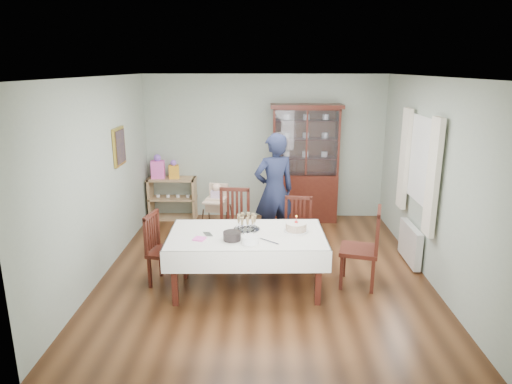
{
  "coord_description": "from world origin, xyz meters",
  "views": [
    {
      "loc": [
        -0.01,
        -6.04,
        2.83
      ],
      "look_at": [
        -0.12,
        0.2,
        1.11
      ],
      "focal_mm": 32.0,
      "sensor_mm": 36.0,
      "label": 1
    }
  ],
  "objects_px": {
    "woman": "(274,191)",
    "birthday_cake": "(296,227)",
    "chair_far_right": "(297,242)",
    "chair_end_right": "(360,263)",
    "dining_table": "(247,261)",
    "gift_bag_orange": "(174,170)",
    "high_chair": "(217,218)",
    "gift_bag_pink": "(158,168)",
    "sideboard": "(173,198)",
    "china_cabinet": "(305,162)",
    "champagne_tray": "(247,225)",
    "chair_far_left": "(233,239)",
    "chair_end_left": "(166,263)"
  },
  "relations": [
    {
      "from": "dining_table",
      "to": "gift_bag_pink",
      "type": "distance_m",
      "value": 3.38
    },
    {
      "from": "gift_bag_orange",
      "to": "chair_far_left",
      "type": "bearing_deg",
      "value": -56.78
    },
    {
      "from": "high_chair",
      "to": "gift_bag_pink",
      "type": "xyz_separation_m",
      "value": [
        -1.21,
        1.06,
        0.62
      ]
    },
    {
      "from": "chair_far_left",
      "to": "chair_end_left",
      "type": "relative_size",
      "value": 1.09
    },
    {
      "from": "chair_far_right",
      "to": "champagne_tray",
      "type": "bearing_deg",
      "value": -127.22
    },
    {
      "from": "sideboard",
      "to": "gift_bag_orange",
      "type": "bearing_deg",
      "value": -21.63
    },
    {
      "from": "chair_far_right",
      "to": "champagne_tray",
      "type": "xyz_separation_m",
      "value": [
        -0.73,
        -0.78,
        0.55
      ]
    },
    {
      "from": "dining_table",
      "to": "high_chair",
      "type": "height_order",
      "value": "high_chair"
    },
    {
      "from": "chair_end_right",
      "to": "high_chair",
      "type": "xyz_separation_m",
      "value": [
        -2.06,
        1.64,
        0.06
      ]
    },
    {
      "from": "chair_end_left",
      "to": "gift_bag_pink",
      "type": "bearing_deg",
      "value": 25.35
    },
    {
      "from": "champagne_tray",
      "to": "gift_bag_orange",
      "type": "relative_size",
      "value": 1.0
    },
    {
      "from": "chair_far_right",
      "to": "chair_end_right",
      "type": "xyz_separation_m",
      "value": [
        0.78,
        -0.79,
        0.04
      ]
    },
    {
      "from": "chair_end_left",
      "to": "chair_end_right",
      "type": "distance_m",
      "value": 2.58
    },
    {
      "from": "china_cabinet",
      "to": "woman",
      "type": "bearing_deg",
      "value": -114.09
    },
    {
      "from": "china_cabinet",
      "to": "gift_bag_orange",
      "type": "xyz_separation_m",
      "value": [
        -2.45,
        0.0,
        -0.17
      ]
    },
    {
      "from": "high_chair",
      "to": "birthday_cake",
      "type": "xyz_separation_m",
      "value": [
        1.2,
        -1.66,
        0.44
      ]
    },
    {
      "from": "sideboard",
      "to": "high_chair",
      "type": "height_order",
      "value": "high_chair"
    },
    {
      "from": "chair_far_right",
      "to": "woman",
      "type": "bearing_deg",
      "value": 126.31
    },
    {
      "from": "chair_end_right",
      "to": "woman",
      "type": "height_order",
      "value": "woman"
    },
    {
      "from": "sideboard",
      "to": "chair_far_left",
      "type": "bearing_deg",
      "value": -56.0
    },
    {
      "from": "china_cabinet",
      "to": "chair_far_left",
      "type": "height_order",
      "value": "china_cabinet"
    },
    {
      "from": "chair_end_right",
      "to": "gift_bag_pink",
      "type": "relative_size",
      "value": 2.37
    },
    {
      "from": "chair_end_left",
      "to": "high_chair",
      "type": "height_order",
      "value": "high_chair"
    },
    {
      "from": "chair_far_right",
      "to": "high_chair",
      "type": "xyz_separation_m",
      "value": [
        -1.28,
        0.85,
        0.1
      ]
    },
    {
      "from": "chair_end_right",
      "to": "woman",
      "type": "distance_m",
      "value": 1.87
    },
    {
      "from": "china_cabinet",
      "to": "sideboard",
      "type": "distance_m",
      "value": 2.6
    },
    {
      "from": "dining_table",
      "to": "gift_bag_pink",
      "type": "relative_size",
      "value": 4.47
    },
    {
      "from": "chair_end_right",
      "to": "woman",
      "type": "bearing_deg",
      "value": -125.94
    },
    {
      "from": "chair_far_left",
      "to": "birthday_cake",
      "type": "relative_size",
      "value": 3.37
    },
    {
      "from": "sideboard",
      "to": "woman",
      "type": "relative_size",
      "value": 0.49
    },
    {
      "from": "chair_end_right",
      "to": "high_chair",
      "type": "bearing_deg",
      "value": -113.6
    },
    {
      "from": "sideboard",
      "to": "chair_end_left",
      "type": "xyz_separation_m",
      "value": [
        0.44,
        -2.71,
        -0.11
      ]
    },
    {
      "from": "woman",
      "to": "champagne_tray",
      "type": "height_order",
      "value": "woman"
    },
    {
      "from": "birthday_cake",
      "to": "china_cabinet",
      "type": "bearing_deg",
      "value": 82.89
    },
    {
      "from": "chair_far_left",
      "to": "chair_far_right",
      "type": "distance_m",
      "value": 0.96
    },
    {
      "from": "dining_table",
      "to": "birthday_cake",
      "type": "height_order",
      "value": "birthday_cake"
    },
    {
      "from": "woman",
      "to": "birthday_cake",
      "type": "bearing_deg",
      "value": 78.62
    },
    {
      "from": "chair_end_right",
      "to": "high_chair",
      "type": "height_order",
      "value": "chair_end_right"
    },
    {
      "from": "woman",
      "to": "birthday_cake",
      "type": "xyz_separation_m",
      "value": [
        0.26,
        -1.39,
        -0.11
      ]
    },
    {
      "from": "gift_bag_orange",
      "to": "woman",
      "type": "bearing_deg",
      "value": -35.72
    },
    {
      "from": "chair_end_left",
      "to": "gift_bag_orange",
      "type": "bearing_deg",
      "value": 19.29
    },
    {
      "from": "champagne_tray",
      "to": "birthday_cake",
      "type": "height_order",
      "value": "birthday_cake"
    },
    {
      "from": "chair_end_right",
      "to": "birthday_cake",
      "type": "xyz_separation_m",
      "value": [
        -0.86,
        -0.01,
        0.5
      ]
    },
    {
      "from": "woman",
      "to": "gift_bag_pink",
      "type": "height_order",
      "value": "woman"
    },
    {
      "from": "china_cabinet",
      "to": "chair_end_left",
      "type": "relative_size",
      "value": 2.24
    },
    {
      "from": "woman",
      "to": "chair_end_right",
      "type": "bearing_deg",
      "value": 107.23
    },
    {
      "from": "chair_far_right",
      "to": "woman",
      "type": "xyz_separation_m",
      "value": [
        -0.34,
        0.58,
        0.64
      ]
    },
    {
      "from": "china_cabinet",
      "to": "woman",
      "type": "height_order",
      "value": "china_cabinet"
    },
    {
      "from": "champagne_tray",
      "to": "sideboard",
      "type": "bearing_deg",
      "value": 119.27
    },
    {
      "from": "champagne_tray",
      "to": "gift_bag_pink",
      "type": "height_order",
      "value": "gift_bag_pink"
    }
  ]
}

